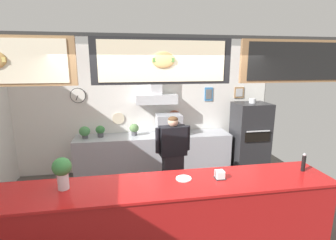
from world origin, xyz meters
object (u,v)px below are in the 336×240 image
potted_thyme (100,131)px  pepper_grinder (304,162)px  potted_basil (85,132)px  basil_vase (62,171)px  shop_worker (173,157)px  pizza_oven (250,138)px  condiment_plate (184,178)px  espresso_machine (169,125)px  potted_rosemary (134,129)px  napkin_holder (220,175)px

potted_thyme → pepper_grinder: (2.82, -2.43, 0.10)m
potted_basil → basil_vase: bearing=-87.1°
shop_worker → potted_basil: 1.98m
pizza_oven → basil_vase: (-3.39, -2.16, 0.44)m
basil_vase → condiment_plate: basil_vase is taller
potted_basil → pepper_grinder: bearing=-37.5°
shop_worker → potted_thyme: 1.76m
pizza_oven → pepper_grinder: 2.24m
espresso_machine → pepper_grinder: bearing=-59.7°
espresso_machine → potted_rosemary: bearing=175.2°
pepper_grinder → pizza_oven: bearing=79.9°
shop_worker → potted_rosemary: bearing=-68.5°
potted_thyme → potted_basil: (-0.31, -0.03, -0.00)m
pizza_oven → espresso_machine: (-1.77, 0.19, 0.33)m
pepper_grinder → shop_worker: bearing=139.5°
potted_thyme → napkin_holder: potted_thyme is taller
shop_worker → napkin_holder: size_ratio=11.96×
potted_thyme → basil_vase: basil_vase is taller
pizza_oven → shop_worker: bearing=-154.6°
potted_basil → condiment_plate: potted_basil is taller
potted_thyme → potted_basil: potted_basil is taller
pizza_oven → shop_worker: (-1.89, -0.90, 0.03)m
potted_thyme → potted_rosemary: bearing=0.3°
basil_vase → napkin_holder: bearing=-1.5°
potted_basil → pepper_grinder: pepper_grinder is taller
potted_thyme → condiment_plate: bearing=-63.2°
potted_thyme → napkin_holder: bearing=-56.1°
pepper_grinder → napkin_holder: bearing=-178.6°
potted_rosemary → potted_basil: size_ratio=1.02×
potted_rosemary → napkin_holder: potted_rosemary is taller
espresso_machine → potted_basil: espresso_machine is taller
pizza_oven → potted_basil: 3.53m
pizza_oven → pepper_grinder: (-0.39, -2.18, 0.35)m
potted_basil → basil_vase: size_ratio=0.67×
shop_worker → potted_rosemary: shop_worker is taller
condiment_plate → espresso_machine: bearing=84.7°
potted_rosemary → potted_thyme: potted_rosemary is taller
napkin_holder → shop_worker: bearing=104.5°
potted_rosemary → potted_basil: bearing=-177.8°
potted_rosemary → potted_thyme: bearing=-179.7°
potted_rosemary → condiment_plate: 2.46m
condiment_plate → napkin_holder: bearing=-7.8°
pizza_oven → potted_rosemary: (-2.51, 0.25, 0.26)m
pizza_oven → napkin_holder: bearing=-125.1°
shop_worker → potted_basil: shop_worker is taller
potted_rosemary → basil_vase: bearing=-110.0°
espresso_machine → potted_thyme: espresso_machine is taller
potted_rosemary → basil_vase: 2.58m
pepper_grinder → condiment_plate: bearing=178.9°
basil_vase → napkin_holder: 1.84m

